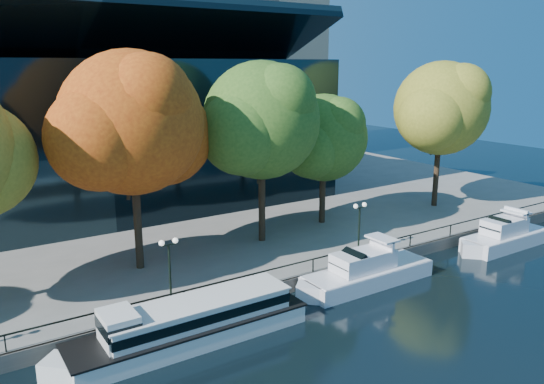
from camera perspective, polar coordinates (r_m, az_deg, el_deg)
ground at (r=33.99m, az=0.93°, el=-13.59°), size 160.00×160.00×0.00m
promenade at (r=65.44m, az=-17.20°, el=-0.29°), size 90.00×67.08×1.00m
railing at (r=35.66m, az=-2.02°, el=-8.81°), size 88.20×0.08×0.99m
convention_building at (r=58.68m, az=-20.24°, el=5.90°), size 50.00×24.57×21.43m
tour_boat at (r=31.35m, az=-9.29°, el=-13.73°), size 15.28×3.41×2.90m
cruiser_near at (r=38.96m, az=9.82°, el=-8.46°), size 11.46×2.95×3.32m
cruiser_far at (r=50.16m, az=23.63°, el=-4.36°), size 10.13×2.81×3.31m
tree_2 at (r=37.98m, az=-14.53°, el=6.89°), size 12.49×10.24×15.59m
tree_3 at (r=42.98m, az=-0.86°, el=7.44°), size 11.87×9.73×14.87m
tree_4 at (r=48.72m, az=5.77°, el=5.63°), size 9.92×8.13×11.97m
tree_5 at (r=56.99m, az=17.90°, el=8.36°), size 11.82×9.69×14.89m
lamp_1 at (r=33.76m, az=-11.01°, el=-6.67°), size 1.26×0.36×4.03m
lamp_2 at (r=41.93m, az=9.40°, el=-2.58°), size 1.26×0.36×4.03m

